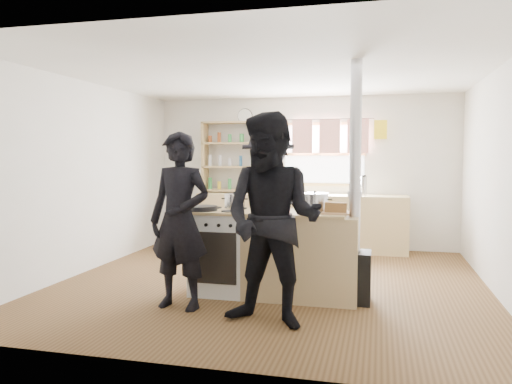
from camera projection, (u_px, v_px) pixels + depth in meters
ground at (271, 283)px, 6.02m from camera, size 5.00×5.00×0.01m
back_counter at (300, 222)px, 8.14m from camera, size 3.40×0.55×0.90m
shelving_unit at (232, 156)px, 8.46m from camera, size 1.00×0.28×1.20m
thermos at (364, 186)px, 7.85m from camera, size 0.10×0.10×0.30m
cooking_island at (274, 253)px, 5.42m from camera, size 1.97×0.64×0.93m
skillet_greens at (202, 208)px, 5.44m from camera, size 0.41×0.41×0.05m
roast_tray at (274, 207)px, 5.43m from camera, size 0.35×0.34×0.07m
stockpot_stove at (235, 201)px, 5.67m from camera, size 0.23×0.23×0.19m
stockpot_counter at (315, 202)px, 5.32m from camera, size 0.30×0.30×0.22m
bread_board at (336, 209)px, 5.12m from camera, size 0.28×0.20×0.12m
flue_heater at (354, 241)px, 5.17m from camera, size 0.35×0.35×2.50m
person_near_left at (180, 220)px, 4.97m from camera, size 0.69×0.50×1.77m
person_near_right at (272, 220)px, 4.43m from camera, size 1.05×0.88×1.92m
person_far at (268, 202)px, 6.35m from camera, size 1.30×0.86×1.88m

